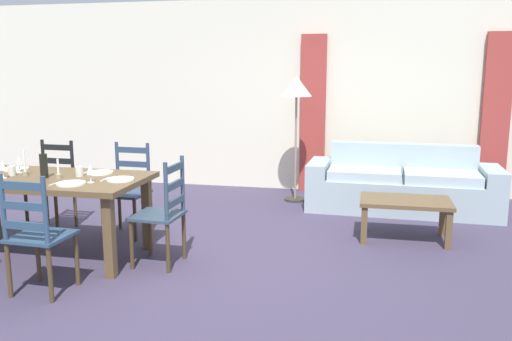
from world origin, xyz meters
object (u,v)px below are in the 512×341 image
Objects in this scene: dining_chair_far_left at (53,186)px; standing_lamp at (296,94)px; couch at (402,187)px; wine_glass_near_left at (2,166)px; coffee_cup_secondary at (12,171)px; wine_bottle at (44,165)px; dining_chair_near_right at (37,234)px; dining_chair_head_east at (163,212)px; coffee_cup_primary at (79,172)px; wine_glass_near_right at (90,170)px; wine_glass_far_left at (19,161)px; dining_table at (42,186)px; dining_chair_far_right at (128,190)px; coffee_table at (405,206)px.

dining_chair_far_left is 3.14m from standing_lamp.
standing_lamp reaches higher than couch.
couch is 1.76m from standing_lamp.
wine_glass_near_left is 1.79× the size of coffee_cup_secondary.
wine_bottle is 0.19× the size of standing_lamp.
dining_chair_near_right is at bearing -45.57° from coffee_cup_secondary.
dining_chair_head_east is 0.90m from coffee_cup_primary.
dining_chair_near_right is 0.94m from wine_bottle.
wine_glass_near_right is 1.00× the size of wine_glass_far_left.
dining_table is at bearing 166.12° from wine_glass_near_right.
wine_glass_near_right is at bearing -43.34° from coffee_cup_primary.
coffee_cup_secondary is at bearing -81.96° from wine_glass_far_left.
dining_chair_far_left is 0.87m from coffee_cup_secondary.
wine_glass_near_right is 0.34m from coffee_cup_primary.
standing_lamp is (1.98, 2.59, 0.75)m from dining_table.
dining_chair_near_right is 0.42× the size of couch.
wine_bottle is 1.96× the size of wine_glass_far_left.
dining_chair_far_right is 1.04m from dining_chair_head_east.
wine_bottle reaches higher than dining_chair_far_left.
dining_chair_near_right is at bearing -89.92° from dining_chair_far_right.
dining_chair_far_right is at bearing -0.64° from dining_chair_far_left.
dining_chair_head_east is at bearing 0.58° from coffee_cup_secondary.
coffee_table is at bearing 35.06° from dining_chair_near_right.
dining_chair_head_east is at bearing 5.46° from wine_glass_near_left.
wine_glass_near_right is 0.93m from wine_glass_far_left.
dining_chair_near_right is 10.67× the size of coffee_cup_secondary.
wine_glass_far_left is (-0.79, -0.65, 0.38)m from dining_chair_far_right.
coffee_cup_primary is (0.63, 0.22, -0.07)m from wine_glass_near_left.
wine_glass_near_left is at bearing 139.19° from dining_chair_near_right.
dining_table is at bearing 1.56° from coffee_cup_secondary.
coffee_cup_primary is at bearing -142.27° from couch.
wine_bottle is 0.53m from wine_glass_near_right.
standing_lamp is at bearing 36.86° from dining_chair_far_left.
dining_chair_far_right is at bearing -150.43° from couch.
wine_glass_far_left is 3.81m from coffee_table.
wine_glass_near_right is 1.79× the size of coffee_cup_secondary.
coffee_cup_primary is at bearing 98.90° from dining_chair_near_right.
dining_chair_head_east is at bearing 14.06° from wine_glass_near_right.
dining_chair_far_right is 0.42× the size of couch.
dining_chair_far_left reaches higher than coffee_cup_secondary.
dining_chair_near_right is 1.00× the size of dining_chair_far_right.
coffee_cup_secondary is (-0.30, -0.01, 0.13)m from dining_table.
couch is at bearing -7.77° from standing_lamp.
dining_chair_far_left is at bearing 119.87° from wine_bottle.
dining_chair_far_left is 1.77m from dining_chair_head_east.
wine_glass_near_right is 0.10× the size of standing_lamp.
dining_chair_head_east is 3.24m from couch.
standing_lamp reaches higher than coffee_table.
dining_table is at bearing 120.66° from dining_chair_near_right.
dining_table is 0.40m from wine_glass_far_left.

